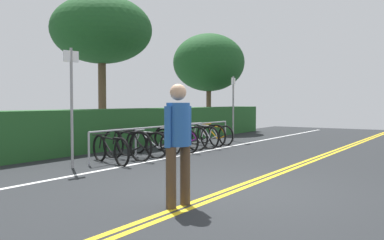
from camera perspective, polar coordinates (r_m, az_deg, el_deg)
ground_plane at (r=6.76m, az=5.44°, el=-9.93°), size 34.41×12.65×0.05m
centre_line_yellow_inner at (r=6.72m, az=6.05°, el=-9.77°), size 30.97×0.10×0.00m
centre_line_yellow_outer at (r=6.79m, az=4.84°, el=-9.63°), size 30.97×0.10×0.00m
bike_lane_stripe_white at (r=8.71m, az=-13.52°, el=-7.01°), size 30.97×0.12×0.00m
bike_rack at (r=11.84m, az=-2.77°, el=-1.59°), size 6.34×0.05×0.77m
bicycle_0 at (r=9.80m, az=-11.29°, el=-4.04°), size 0.63×1.69×0.69m
bicycle_1 at (r=10.35m, az=-9.08°, el=-3.42°), size 0.46×1.74×0.79m
bicycle_2 at (r=10.78m, az=-7.04°, el=-3.33°), size 0.46×1.66×0.73m
bicycle_3 at (r=11.34m, az=-5.38°, el=-3.10°), size 0.46×1.77×0.70m
bicycle_4 at (r=11.79m, az=-2.27°, el=-2.83°), size 0.46×1.66×0.72m
bicycle_5 at (r=12.40m, az=-1.61°, el=-2.45°), size 0.46×1.82×0.77m
bicycle_6 at (r=12.95m, az=0.67°, el=-2.27°), size 0.47×1.80×0.75m
bicycle_7 at (r=13.56m, az=1.88°, el=-2.03°), size 0.55×1.78×0.77m
bicycle_8 at (r=14.07m, az=3.16°, el=-1.99°), size 0.59×1.71×0.71m
pedestrian at (r=5.58m, az=-1.94°, el=-2.28°), size 0.49×0.32×1.68m
sign_post_near at (r=9.21m, az=-16.37°, el=3.07°), size 0.36×0.08×2.59m
sign_post_far at (r=15.08m, az=5.74°, el=2.45°), size 0.36×0.08×2.38m
hedge_backdrop at (r=14.34m, az=-6.10°, el=-0.81°), size 15.29×1.07×1.22m
tree_mid at (r=15.33m, az=-12.44°, el=12.05°), size 3.60×3.60×5.20m
tree_far_right at (r=19.97m, az=2.34°, el=7.95°), size 3.44×3.44×4.72m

